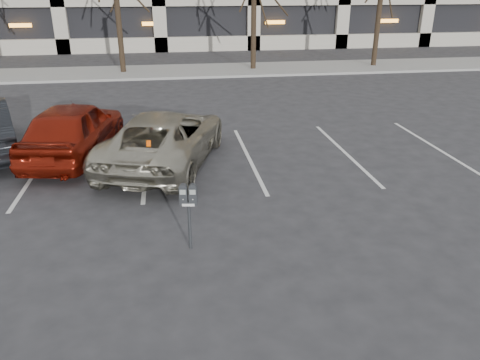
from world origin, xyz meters
The scene contains 6 objects.
ground centered at (0.00, 0.00, 0.00)m, with size 140.00×140.00×0.00m, color #28282B.
sidewalk centered at (0.00, 16.00, 0.06)m, with size 80.00×4.00×0.12m, color gray.
stall_lines centered at (-1.40, 2.30, 0.01)m, with size 16.90×5.20×0.00m.
parking_meter centered at (-0.46, -2.27, 0.96)m, with size 0.33×0.17×1.25m.
suv_silver centered at (-0.88, 2.21, 0.72)m, with size 3.82×5.63×1.44m.
car_red centered at (-3.33, 3.16, 0.78)m, with size 1.85×4.60×1.57m, color maroon.
Camera 1 is at (-0.69, -9.74, 4.51)m, focal length 35.00 mm.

